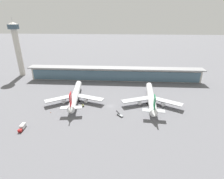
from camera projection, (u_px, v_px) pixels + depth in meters
name	position (u px, v px, depth m)	size (l,w,h in m)	color
ground_plane	(111.00, 106.00, 143.04)	(1200.00, 1200.00, 0.00)	slate
airliner_left_stand	(75.00, 95.00, 149.72)	(48.52, 63.58, 16.94)	white
airliner_centre_stand	(151.00, 98.00, 145.36)	(48.85, 63.64, 16.94)	white
service_truck_near_nose_olive	(83.00, 105.00, 142.48)	(2.61, 3.28, 2.05)	olive
service_truck_under_wing_grey	(120.00, 115.00, 128.61)	(5.61, 5.91, 2.70)	gray
service_truck_mid_apron_red	(22.00, 127.00, 113.27)	(2.76, 7.42, 3.10)	#B21E1E
terminal_building	(115.00, 74.00, 197.35)	(191.19, 12.80, 15.20)	beige
control_tower	(17.00, 45.00, 204.52)	(12.00, 12.00, 66.34)	beige
safety_cone_alpha	(51.00, 112.00, 132.97)	(0.62, 0.62, 0.70)	orange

